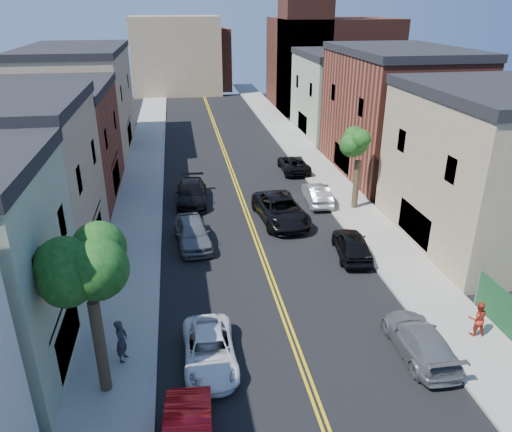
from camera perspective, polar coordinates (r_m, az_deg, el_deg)
name	(u,v)px	position (r m, az deg, el deg)	size (l,w,h in m)	color
sidewalk_left	(142,175)	(43.81, -13.22, 4.64)	(3.20, 100.00, 0.15)	gray
sidewalk_right	(317,167)	(45.41, 7.13, 5.76)	(3.20, 100.00, 0.15)	gray
curb_left	(162,174)	(43.71, -10.93, 4.80)	(0.30, 100.00, 0.15)	gray
curb_right	(298,167)	(44.96, 4.97, 5.68)	(0.30, 100.00, 0.15)	gray
bldg_left_tan_near	(4,193)	(29.62, -27.38, 2.43)	(9.00, 10.00, 9.00)	#998466
bldg_left_brick	(51,147)	(39.87, -22.88, 7.44)	(9.00, 12.00, 8.00)	brown
bldg_left_tan_far	(80,102)	(53.10, -19.85, 12.39)	(9.00, 16.00, 9.50)	#998466
bldg_right_tan	(490,172)	(32.83, 25.70, 4.65)	(9.00, 12.00, 9.00)	#998466
bldg_right_brick	(395,115)	(44.46, 15.90, 11.25)	(9.00, 14.00, 10.00)	brown
bldg_right_palegrn	(342,96)	(57.36, 10.03, 13.65)	(9.00, 12.00, 8.50)	gray
church	(325,55)	(71.91, 8.07, 18.15)	(16.20, 14.20, 22.60)	#4C2319
backdrop_left	(176,56)	(83.81, -9.29, 17.98)	(14.00, 8.00, 12.00)	#998466
backdrop_center	(200,59)	(88.00, -6.55, 17.73)	(10.00, 8.00, 10.00)	brown
tree_left_mid	(84,240)	(17.42, -19.48, -2.63)	(5.20, 5.20, 9.29)	#3D301E
tree_right_far	(361,132)	(34.77, 12.17, 9.61)	(4.40, 4.40, 8.03)	#3D301E
white_pickup	(210,350)	(21.10, -5.44, -15.38)	(2.14, 4.65, 1.29)	white
grey_car_left	(193,232)	(30.47, -7.42, -1.92)	(1.98, 4.92, 1.68)	slate
black_car_left	(192,193)	(36.92, -7.53, 2.66)	(2.21, 5.43, 1.58)	black
grey_car_right	(420,340)	(22.57, 18.60, -13.59)	(1.95, 4.79, 1.39)	slate
black_car_right	(352,244)	(29.46, 11.16, -3.28)	(1.82, 4.52, 1.54)	black
silver_car_right	(317,194)	(36.90, 7.15, 2.57)	(1.54, 4.43, 1.46)	#9EA0A6
dark_car_right_far	(294,164)	(43.89, 4.42, 6.08)	(2.27, 4.93, 1.37)	black
black_suv_lane	(281,210)	(33.50, 2.91, 0.75)	(2.88, 6.24, 1.73)	black
pedestrian_left	(122,341)	(21.48, -15.44, -13.88)	(0.70, 0.46, 1.92)	#292931
pedestrian_right	(477,318)	(24.30, 24.46, -10.85)	(0.82, 0.64, 1.68)	#AA2C1A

